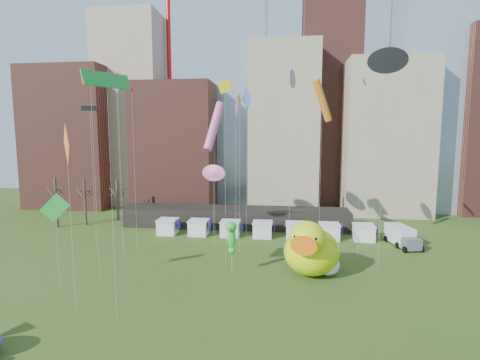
# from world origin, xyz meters

# --- Properties ---
(skyline) EXTENTS (101.00, 23.00, 68.00)m
(skyline) POSITION_xyz_m (2.25, 61.06, 21.44)
(skyline) COLOR brown
(skyline) RESTS_ON ground
(pavilion) EXTENTS (38.00, 6.00, 3.20)m
(pavilion) POSITION_xyz_m (-4.00, 42.00, 1.60)
(pavilion) COLOR black
(pavilion) RESTS_ON ground
(vendor_tents) EXTENTS (33.24, 2.80, 2.40)m
(vendor_tents) POSITION_xyz_m (1.02, 36.00, 1.11)
(vendor_tents) COLOR white
(vendor_tents) RESTS_ON ground
(bare_trees) EXTENTS (8.44, 6.44, 8.50)m
(bare_trees) POSITION_xyz_m (-30.17, 40.54, 4.01)
(bare_trees) COLOR #382B21
(bare_trees) RESTS_ON ground
(big_duck) EXTENTS (7.88, 9.18, 6.50)m
(big_duck) POSITION_xyz_m (7.14, 21.29, 2.99)
(big_duck) COLOR #DCEE0C
(big_duck) RESTS_ON ground
(small_duck) EXTENTS (3.45, 3.99, 2.82)m
(small_duck) POSITION_xyz_m (8.97, 21.47, 1.29)
(small_duck) COLOR white
(small_duck) RESTS_ON ground
(seahorse_green) EXTENTS (1.48, 1.72, 6.05)m
(seahorse_green) POSITION_xyz_m (-1.57, 20.50, 4.52)
(seahorse_green) COLOR silver
(seahorse_green) RESTS_ON ground
(seahorse_purple) EXTENTS (1.13, 1.40, 4.37)m
(seahorse_purple) POSITION_xyz_m (8.56, 22.36, 3.05)
(seahorse_purple) COLOR silver
(seahorse_purple) RESTS_ON ground
(box_truck) EXTENTS (3.53, 6.64, 2.68)m
(box_truck) POSITION_xyz_m (20.71, 33.93, 1.38)
(box_truck) COLOR silver
(box_truck) RESTS_ON ground
(kite_0) EXTENTS (2.04, 0.45, 21.15)m
(kite_0) POSITION_xyz_m (-15.47, 17.32, 20.48)
(kite_0) COLOR silver
(kite_0) RESTS_ON ground
(kite_1) EXTENTS (2.98, 4.18, 20.24)m
(kite_1) POSITION_xyz_m (-5.69, 32.27, 16.75)
(kite_1) COLOR silver
(kite_1) RESTS_ON ground
(kite_2) EXTENTS (2.77, 1.04, 24.76)m
(kite_2) POSITION_xyz_m (14.93, 23.54, 23.35)
(kite_2) COLOR silver
(kite_2) RESTS_ON ground
(kite_3) EXTENTS (2.89, 0.73, 9.76)m
(kite_3) POSITION_xyz_m (-18.46, 14.82, 8.21)
(kite_3) COLOR silver
(kite_3) RESTS_ON ground
(kite_4) EXTENTS (0.40, 1.51, 20.84)m
(kite_4) POSITION_xyz_m (-1.71, 28.83, 18.79)
(kite_4) COLOR silver
(kite_4) RESTS_ON ground
(kite_5) EXTENTS (1.45, 1.07, 22.33)m
(kite_5) POSITION_xyz_m (-16.17, 24.84, 20.31)
(kite_5) COLOR silver
(kite_5) RESTS_ON ground
(kite_6) EXTENTS (2.81, 2.37, 21.92)m
(kite_6) POSITION_xyz_m (8.42, 25.82, 19.46)
(kite_6) COLOR silver
(kite_6) RESTS_ON ground
(kite_7) EXTENTS (0.86, 2.39, 20.25)m
(kite_7) POSITION_xyz_m (-2.52, 31.03, 19.03)
(kite_7) COLOR silver
(kite_7) RESTS_ON ground
(kite_8) EXTENTS (1.83, 1.56, 23.42)m
(kite_8) POSITION_xyz_m (-17.33, 27.07, 22.30)
(kite_8) COLOR silver
(kite_8) RESTS_ON ground
(kite_9) EXTENTS (2.29, 0.79, 11.48)m
(kite_9) POSITION_xyz_m (-5.53, 30.49, 10.33)
(kite_9) COLOR silver
(kite_9) RESTS_ON ground
(kite_10) EXTENTS (2.09, 0.85, 19.33)m
(kite_10) POSITION_xyz_m (-21.29, 27.36, 18.73)
(kite_10) COLOR silver
(kite_10) RESTS_ON ground
(kite_11) EXTENTS (2.54, 3.70, 20.27)m
(kite_11) POSITION_xyz_m (-9.76, 9.38, 19.58)
(kite_11) COLOR silver
(kite_11) RESTS_ON ground
(kite_12) EXTENTS (2.32, 3.92, 21.53)m
(kite_12) POSITION_xyz_m (-2.69, 23.19, 20.82)
(kite_12) COLOR silver
(kite_12) RESTS_ON ground
(kite_13) EXTENTS (1.39, 2.83, 21.70)m
(kite_13) POSITION_xyz_m (-0.74, 28.32, 19.79)
(kite_13) COLOR silver
(kite_13) RESTS_ON ground
(kite_14) EXTENTS (2.19, 2.74, 16.41)m
(kite_14) POSITION_xyz_m (-14.15, 10.56, 14.52)
(kite_14) COLOR silver
(kite_14) RESTS_ON ground
(kite_15) EXTENTS (0.88, 2.53, 22.32)m
(kite_15) POSITION_xyz_m (13.59, 28.19, 21.67)
(kite_15) COLOR silver
(kite_15) RESTS_ON ground
(kite_16) EXTENTS (0.80, 1.68, 21.62)m
(kite_16) POSITION_xyz_m (-15.43, 27.35, 20.82)
(kite_16) COLOR silver
(kite_16) RESTS_ON ground
(kite_17) EXTENTS (0.77, 2.15, 22.99)m
(kite_17) POSITION_xyz_m (4.80, 25.30, 21.86)
(kite_17) COLOR silver
(kite_17) RESTS_ON ground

